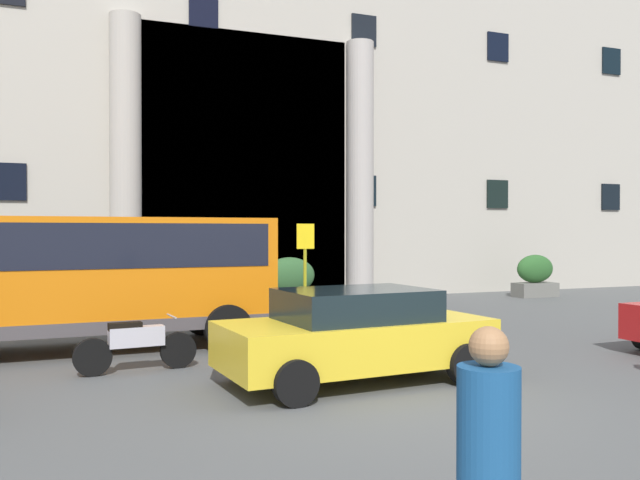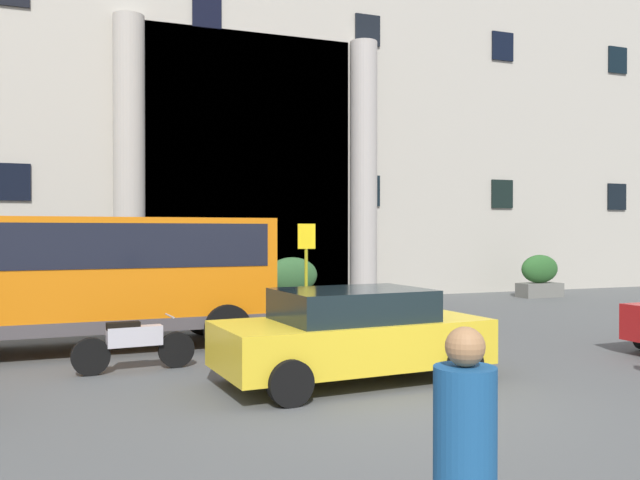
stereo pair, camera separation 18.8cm
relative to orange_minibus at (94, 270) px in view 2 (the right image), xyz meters
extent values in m
cube|color=#4D5050|center=(3.64, -5.50, -1.60)|extent=(80.00, 64.00, 0.12)
cube|color=#ADA79A|center=(3.64, 12.00, 6.94)|extent=(42.22, 9.00, 16.96)
cube|color=black|center=(5.12, 7.56, 2.88)|extent=(6.86, 0.12, 8.84)
cylinder|color=#ABA49A|center=(1.22, 7.25, 2.88)|extent=(0.94, 0.94, 8.84)
cylinder|color=#ACA59E|center=(9.02, 7.25, 2.88)|extent=(0.94, 0.94, 8.84)
cube|color=black|center=(-1.99, 7.46, 2.19)|extent=(0.93, 0.08, 1.08)
cube|color=black|center=(9.27, 7.46, 2.19)|extent=(0.93, 0.08, 1.08)
cube|color=black|center=(14.90, 7.46, 2.19)|extent=(0.93, 0.08, 1.08)
cube|color=black|center=(20.53, 7.46, 2.19)|extent=(0.93, 0.08, 1.08)
cube|color=black|center=(3.64, 7.46, 7.79)|extent=(0.93, 0.08, 1.08)
cube|color=black|center=(9.27, 7.46, 7.79)|extent=(0.93, 0.08, 1.08)
cube|color=black|center=(14.90, 7.46, 7.79)|extent=(0.93, 0.08, 1.08)
cube|color=black|center=(20.53, 7.46, 7.79)|extent=(0.93, 0.08, 1.08)
cube|color=orange|center=(-0.01, 0.00, -0.04)|extent=(6.78, 2.36, 2.11)
cube|color=black|center=(-0.01, 0.00, 0.49)|extent=(6.38, 2.38, 0.82)
cube|color=black|center=(3.29, 0.07, 0.31)|extent=(0.10, 1.87, 1.02)
cube|color=#494346|center=(-0.01, 0.00, -0.97)|extent=(6.78, 2.40, 0.24)
cylinder|color=black|center=(2.33, 1.16, -1.09)|extent=(0.91, 0.30, 0.90)
cylinder|color=black|center=(2.37, -1.07, -1.09)|extent=(0.91, 0.30, 0.90)
cylinder|color=#9E9D1B|center=(4.85, 1.41, -0.33)|extent=(0.08, 0.08, 2.43)
cube|color=yellow|center=(4.85, 1.38, 0.64)|extent=(0.44, 0.03, 0.60)
cube|color=gray|center=(5.68, 5.01, -1.31)|extent=(1.65, 0.75, 0.46)
ellipsoid|color=#2C552B|center=(5.68, 5.01, -0.54)|extent=(1.58, 0.67, 1.08)
cube|color=#64645D|center=(14.92, 5.33, -1.29)|extent=(1.53, 0.72, 0.50)
ellipsoid|color=#275625|center=(14.92, 5.33, -0.55)|extent=(1.47, 0.65, 0.99)
cube|color=gold|center=(3.59, -4.26, -0.94)|extent=(4.21, 2.10, 0.67)
cube|color=black|center=(3.59, -4.26, -0.36)|extent=(2.32, 1.74, 0.47)
cylinder|color=black|center=(4.91, -3.26, -1.23)|extent=(0.63, 0.25, 0.62)
cylinder|color=black|center=(5.05, -5.05, -1.23)|extent=(0.63, 0.25, 0.62)
cylinder|color=black|center=(2.14, -3.46, -1.23)|extent=(0.63, 0.25, 0.62)
cylinder|color=black|center=(2.27, -5.26, -1.23)|extent=(0.63, 0.25, 0.62)
cylinder|color=black|center=(6.07, -2.32, -1.24)|extent=(0.61, 0.16, 0.60)
cylinder|color=black|center=(4.74, -2.19, -1.24)|extent=(0.61, 0.18, 0.60)
cube|color=navy|center=(5.41, -2.25, -0.96)|extent=(0.88, 0.32, 0.32)
cube|color=black|center=(5.23, -2.23, -0.78)|extent=(0.54, 0.25, 0.12)
cylinder|color=#A5A5A8|center=(5.97, -2.31, -0.66)|extent=(0.08, 0.55, 0.03)
cylinder|color=black|center=(1.24, -2.25, -1.24)|extent=(0.61, 0.16, 0.60)
cylinder|color=black|center=(-0.12, -2.38, -1.24)|extent=(0.61, 0.18, 0.60)
cube|color=#B8B5C1|center=(0.56, -2.32, -0.96)|extent=(0.90, 0.33, 0.32)
cube|color=black|center=(0.38, -2.33, -0.78)|extent=(0.54, 0.25, 0.12)
cylinder|color=#A5A5A8|center=(1.13, -2.26, -0.66)|extent=(0.08, 0.55, 0.03)
cylinder|color=navy|center=(1.71, -10.20, -0.36)|extent=(0.36, 0.36, 0.66)
sphere|color=#A3734A|center=(1.71, -10.20, 0.09)|extent=(0.23, 0.23, 0.23)
camera|label=1|loc=(-0.54, -13.30, 0.74)|focal=36.75mm
camera|label=2|loc=(-0.37, -13.37, 0.74)|focal=36.75mm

